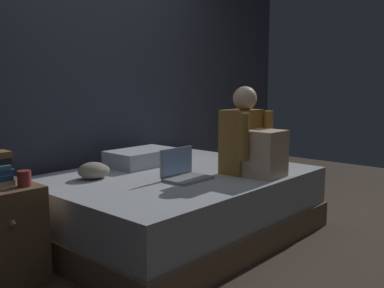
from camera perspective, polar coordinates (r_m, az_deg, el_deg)
The scene contains 8 objects.
ground_plane at distance 3.10m, azimuth -0.36°, elevation -14.11°, with size 8.00×8.00×0.00m, color #47382D.
wall_back at distance 3.78m, azimuth -14.20°, elevation 10.58°, with size 5.60×0.10×2.70m, color #383D4C.
bed at distance 3.35m, azimuth -1.88°, elevation -8.01°, with size 2.00×1.50×0.49m.
person_sitting at distance 3.25m, azimuth 7.75°, elevation 0.39°, with size 0.39×0.44×0.66m.
laptop at distance 3.08m, azimuth -1.14°, elevation -3.67°, with size 0.32×0.23×0.22m.
pillow at distance 3.62m, azimuth -6.59°, elevation -1.76°, with size 0.56×0.36×0.13m, color silver.
mug at distance 2.64m, azimuth -21.23°, elevation -4.25°, with size 0.08×0.08×0.09m, color #933833.
clothes_pile at distance 3.18m, azimuth -12.74°, elevation -3.45°, with size 0.23×0.19×0.12m.
Camera 1 is at (-2.12, -1.93, 1.17)m, focal length 40.47 mm.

